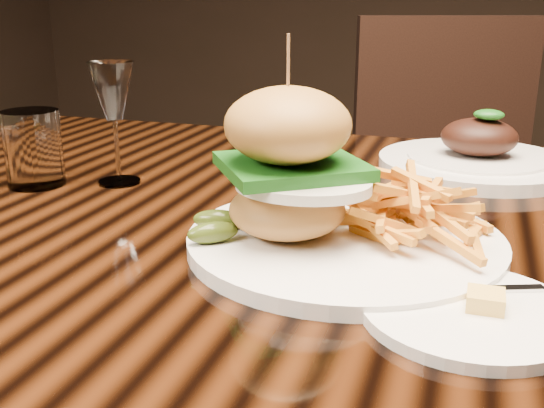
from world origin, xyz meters
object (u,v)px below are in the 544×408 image
(burger_plate, at_px, (337,197))
(far_dish, at_px, (477,158))
(wine_glass, at_px, (113,96))
(dining_table, at_px, (354,274))
(chair_far, at_px, (451,188))

(burger_plate, distance_m, far_dish, 0.39)
(wine_glass, bearing_deg, dining_table, -5.32)
(burger_plate, relative_size, chair_far, 0.33)
(dining_table, bearing_deg, wine_glass, 174.68)
(far_dish, relative_size, chair_far, 0.30)
(dining_table, xyz_separation_m, chair_far, (0.08, 0.89, -0.13))
(wine_glass, xyz_separation_m, far_dish, (0.46, 0.22, -0.10))
(dining_table, xyz_separation_m, burger_plate, (-0.00, -0.11, 0.13))
(burger_plate, bearing_deg, dining_table, 65.40)
(wine_glass, bearing_deg, far_dish, 25.81)
(chair_far, bearing_deg, far_dish, -104.80)
(burger_plate, relative_size, wine_glass, 1.95)
(far_dish, bearing_deg, dining_table, -116.68)
(dining_table, height_order, burger_plate, burger_plate)
(wine_glass, bearing_deg, chair_far, 64.27)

